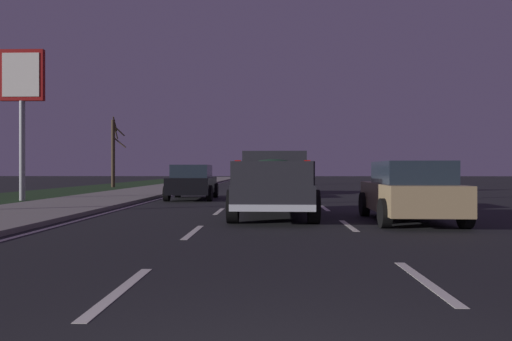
{
  "coord_description": "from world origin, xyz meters",
  "views": [
    {
      "loc": [
        -2.66,
        0.08,
        1.34
      ],
      "look_at": [
        10.95,
        0.5,
        1.31
      ],
      "focal_mm": 35.67,
      "sensor_mm": 36.0,
      "label": 1
    }
  ],
  "objects_px": {
    "pickup_truck": "(274,182)",
    "sedan_silver": "(269,179)",
    "sedan_tan": "(410,191)",
    "gas_price_sign": "(22,88)",
    "sedan_black": "(192,182)",
    "bare_tree_far": "(114,151)"
  },
  "relations": [
    {
      "from": "sedan_silver",
      "to": "sedan_black",
      "type": "height_order",
      "value": "same"
    },
    {
      "from": "pickup_truck",
      "to": "gas_price_sign",
      "type": "height_order",
      "value": "gas_price_sign"
    },
    {
      "from": "pickup_truck",
      "to": "sedan_silver",
      "type": "xyz_separation_m",
      "value": [
        13.61,
        0.23,
        -0.2
      ]
    },
    {
      "from": "gas_price_sign",
      "to": "bare_tree_far",
      "type": "height_order",
      "value": "gas_price_sign"
    },
    {
      "from": "gas_price_sign",
      "to": "sedan_black",
      "type": "bearing_deg",
      "value": -80.83
    },
    {
      "from": "pickup_truck",
      "to": "sedan_silver",
      "type": "bearing_deg",
      "value": 0.96
    },
    {
      "from": "pickup_truck",
      "to": "sedan_black",
      "type": "height_order",
      "value": "pickup_truck"
    },
    {
      "from": "sedan_black",
      "to": "sedan_tan",
      "type": "height_order",
      "value": "same"
    },
    {
      "from": "sedan_black",
      "to": "sedan_tan",
      "type": "distance_m",
      "value": 11.89
    },
    {
      "from": "gas_price_sign",
      "to": "sedan_tan",
      "type": "bearing_deg",
      "value": -120.65
    },
    {
      "from": "sedan_tan",
      "to": "gas_price_sign",
      "type": "distance_m",
      "value": 17.01
    },
    {
      "from": "sedan_tan",
      "to": "gas_price_sign",
      "type": "relative_size",
      "value": 0.69
    },
    {
      "from": "sedan_silver",
      "to": "gas_price_sign",
      "type": "height_order",
      "value": "gas_price_sign"
    },
    {
      "from": "pickup_truck",
      "to": "sedan_silver",
      "type": "height_order",
      "value": "pickup_truck"
    },
    {
      "from": "sedan_tan",
      "to": "bare_tree_far",
      "type": "xyz_separation_m",
      "value": [
        24.91,
        15.42,
        1.97
      ]
    },
    {
      "from": "sedan_silver",
      "to": "sedan_tan",
      "type": "distance_m",
      "value": 15.41
    },
    {
      "from": "sedan_black",
      "to": "sedan_silver",
      "type": "bearing_deg",
      "value": -32.15
    },
    {
      "from": "sedan_silver",
      "to": "sedan_black",
      "type": "relative_size",
      "value": 0.99
    },
    {
      "from": "sedan_tan",
      "to": "bare_tree_far",
      "type": "relative_size",
      "value": 0.83
    },
    {
      "from": "sedan_silver",
      "to": "sedan_black",
      "type": "xyz_separation_m",
      "value": [
        -5.39,
        3.39,
        0.0
      ]
    },
    {
      "from": "pickup_truck",
      "to": "sedan_black",
      "type": "relative_size",
      "value": 1.23
    },
    {
      "from": "gas_price_sign",
      "to": "pickup_truck",
      "type": "bearing_deg",
      "value": -123.24
    }
  ]
}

